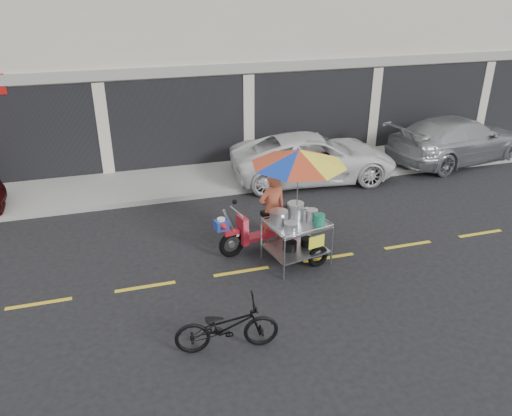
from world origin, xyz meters
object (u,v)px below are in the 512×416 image
object	(u,v)px
near_bicycle	(227,326)
food_vendor_rig	(288,188)
silver_pickup	(458,139)
white_pickup	(313,157)

from	to	relation	value
near_bicycle	food_vendor_rig	world-z (taller)	food_vendor_rig
near_bicycle	silver_pickup	bearing A→B (deg)	-47.46
white_pickup	silver_pickup	world-z (taller)	silver_pickup
silver_pickup	near_bicycle	distance (m)	11.84
silver_pickup	food_vendor_rig	distance (m)	8.78
white_pickup	food_vendor_rig	distance (m)	4.83
silver_pickup	near_bicycle	size ratio (longest dim) A/B	2.98
near_bicycle	food_vendor_rig	xyz separation A→B (m)	(1.98, 2.64, 1.17)
silver_pickup	near_bicycle	bearing A→B (deg)	115.28
white_pickup	near_bicycle	bearing A→B (deg)	152.74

